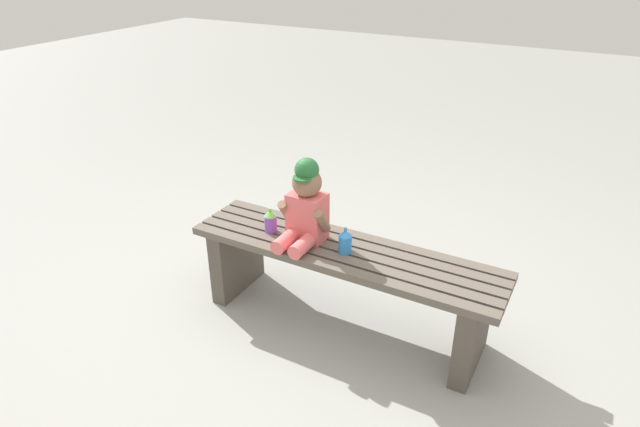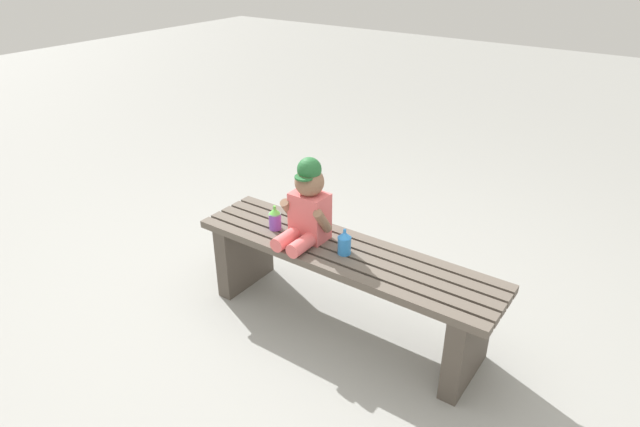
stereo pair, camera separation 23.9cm
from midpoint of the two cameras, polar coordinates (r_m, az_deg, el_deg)
name	(u,v)px [view 2 (the right image)]	position (r m, az deg, el deg)	size (l,w,h in m)	color
ground_plane	(342,324)	(2.73, 4.89, -11.53)	(16.00, 16.00, 0.00)	#999993
park_bench	(343,276)	(2.56, 5.14, -6.62)	(1.49, 0.36, 0.42)	#60564C
child_figure	(307,205)	(2.48, 1.41, 0.78)	(0.23, 0.27, 0.40)	#E56666
sippy_cup_left	(275,218)	(2.62, -2.17, -0.56)	(0.06, 0.06, 0.12)	#8C4CCC
sippy_cup_right	(344,242)	(2.43, 5.40, -3.10)	(0.06, 0.06, 0.12)	#338CE5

